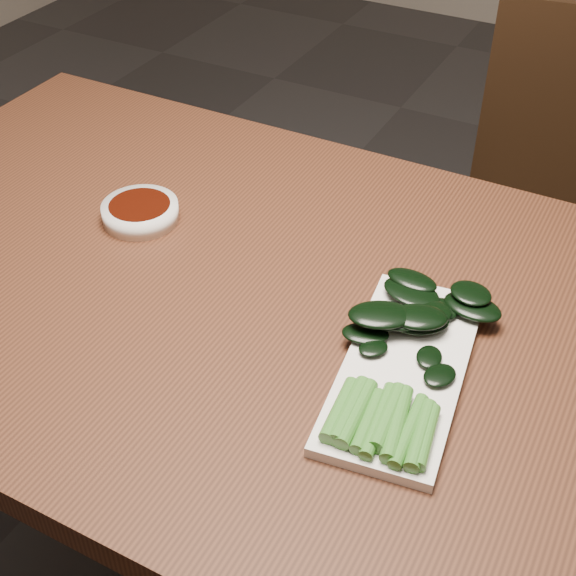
{
  "coord_description": "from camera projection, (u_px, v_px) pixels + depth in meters",
  "views": [
    {
      "loc": [
        0.39,
        -0.7,
        1.42
      ],
      "look_at": [
        0.01,
        0.01,
        0.76
      ],
      "focal_mm": 50.0,
      "sensor_mm": 36.0,
      "label": 1
    }
  ],
  "objects": [
    {
      "name": "table",
      "position": [
        278.0,
        336.0,
        1.09
      ],
      "size": [
        1.4,
        0.8,
        0.75
      ],
      "color": "#482414",
      "rests_on": "ground"
    },
    {
      "name": "chair_far",
      "position": [
        557.0,
        220.0,
        1.64
      ],
      "size": [
        0.44,
        0.44,
        0.89
      ],
      "rotation": [
        0.0,
        0.0,
        0.13
      ],
      "color": "black",
      "rests_on": "ground"
    },
    {
      "name": "sauce_bowl",
      "position": [
        140.0,
        212.0,
        1.17
      ],
      "size": [
        0.11,
        0.11,
        0.03
      ],
      "color": "white",
      "rests_on": "table"
    },
    {
      "name": "serving_plate",
      "position": [
        404.0,
        369.0,
        0.93
      ],
      "size": [
        0.18,
        0.33,
        0.01
      ],
      "rotation": [
        0.0,
        0.0,
        0.13
      ],
      "color": "white",
      "rests_on": "table"
    },
    {
      "name": "gai_lan",
      "position": [
        404.0,
        353.0,
        0.92
      ],
      "size": [
        0.18,
        0.32,
        0.03
      ],
      "color": "#42852D",
      "rests_on": "serving_plate"
    }
  ]
}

